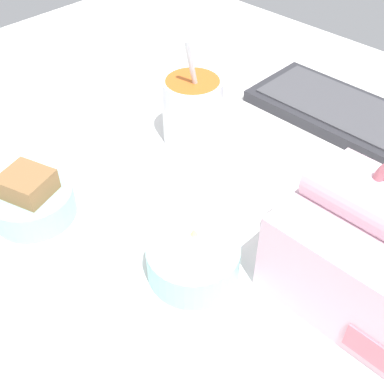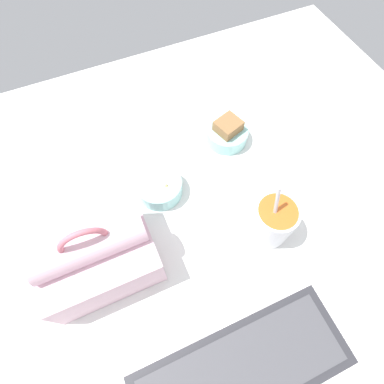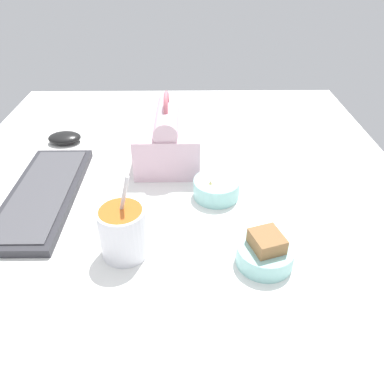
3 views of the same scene
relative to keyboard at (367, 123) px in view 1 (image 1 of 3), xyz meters
The scene contains 5 objects.
desk_surface 29.78cm from the keyboard, 95.92° to the right, with size 140.00×110.00×2.00cm.
keyboard is the anchor object (origin of this frame).
soup_cup 27.05cm from the keyboard, 130.10° to the right, with size 8.56×8.56×16.27cm.
bento_bowl_sandwich 49.76cm from the keyboard, 113.85° to the right, with size 10.14×10.14×6.43cm.
bento_bowl_snacks 38.23cm from the keyboard, 89.57° to the right, with size 10.13×10.13×4.91cm.
Camera 1 is at (26.59, -32.58, 44.83)cm, focal length 45.00 mm.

